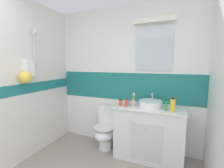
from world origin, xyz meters
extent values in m
cube|color=white|center=(0.00, 2.45, 0.42)|extent=(3.20, 0.10, 0.85)
cube|color=#1E7272|center=(0.00, 2.45, 1.10)|extent=(3.20, 0.10, 0.50)
cube|color=white|center=(0.00, 2.45, 1.93)|extent=(3.20, 0.10, 1.15)
cube|color=silver|center=(0.49, 2.39, 1.76)|extent=(0.59, 0.02, 0.71)
cube|color=white|center=(0.49, 2.35, 2.19)|extent=(0.65, 0.10, 0.08)
cube|color=silver|center=(-1.35, 1.20, 1.25)|extent=(0.10, 3.48, 2.50)
cube|color=#1E7272|center=(-1.30, 1.20, 1.13)|extent=(0.01, 3.48, 0.16)
cube|color=white|center=(-1.25, 1.47, 1.45)|extent=(0.10, 0.14, 0.26)
cylinder|color=silver|center=(-1.27, 1.61, 1.73)|extent=(0.02, 0.02, 0.57)
cylinder|color=silver|center=(-1.23, 1.61, 2.02)|extent=(0.10, 0.07, 0.11)
sphere|color=#F2CC4C|center=(-1.19, 1.36, 1.32)|extent=(0.18, 0.18, 0.18)
cube|color=silver|center=(0.49, 2.16, 0.41)|extent=(1.04, 0.49, 0.82)
cube|color=white|center=(0.49, 2.15, 0.83)|extent=(1.06, 0.51, 0.03)
cube|color=silver|center=(0.49, 1.91, 0.37)|extent=(0.47, 0.01, 0.57)
cylinder|color=silver|center=(0.49, 1.89, 0.57)|extent=(0.02, 0.02, 0.03)
cylinder|color=white|center=(0.50, 2.14, 0.90)|extent=(0.36, 0.36, 0.10)
cylinder|color=#AFB1BA|center=(0.50, 2.14, 0.94)|extent=(0.29, 0.29, 0.01)
cylinder|color=silver|center=(0.50, 2.35, 0.94)|extent=(0.03, 0.03, 0.18)
cylinder|color=silver|center=(0.50, 2.25, 1.03)|extent=(0.02, 0.16, 0.02)
cylinder|color=white|center=(-0.26, 2.12, 0.09)|extent=(0.24, 0.24, 0.18)
ellipsoid|color=white|center=(-0.26, 2.08, 0.29)|extent=(0.34, 0.42, 0.22)
cylinder|color=white|center=(-0.26, 2.08, 0.41)|extent=(0.37, 0.37, 0.02)
cube|color=white|center=(-0.26, 2.29, 0.57)|extent=(0.36, 0.17, 0.34)
cylinder|color=silver|center=(-0.26, 2.29, 0.75)|extent=(0.04, 0.04, 0.02)
cylinder|color=#B2ADA3|center=(0.25, 2.05, 0.90)|extent=(0.07, 0.07, 0.10)
cylinder|color=gold|center=(0.25, 2.06, 0.96)|extent=(0.01, 0.01, 0.17)
cube|color=white|center=(0.25, 2.06, 1.05)|extent=(0.01, 0.02, 0.03)
cylinder|color=gold|center=(0.26, 2.05, 0.96)|extent=(0.01, 0.01, 0.16)
cube|color=white|center=(0.26, 2.05, 1.04)|extent=(0.01, 0.02, 0.03)
cylinder|color=#3FB259|center=(0.26, 2.05, 0.97)|extent=(0.01, 0.01, 0.17)
cube|color=white|center=(0.26, 2.05, 1.05)|extent=(0.01, 0.02, 0.03)
cylinder|color=#D84C33|center=(0.15, 2.03, 0.90)|extent=(0.06, 0.06, 0.10)
cylinder|color=#262626|center=(0.15, 2.03, 0.97)|extent=(0.01, 0.01, 0.04)
cylinder|color=#262626|center=(0.15, 2.02, 0.99)|extent=(0.01, 0.02, 0.01)
cylinder|color=yellow|center=(0.82, 2.05, 0.94)|extent=(0.07, 0.07, 0.17)
cylinder|color=black|center=(0.82, 2.05, 1.03)|extent=(0.05, 0.05, 0.02)
cube|color=#D84C33|center=(0.05, 2.02, 0.90)|extent=(0.04, 0.03, 0.09)
cylinder|color=black|center=(0.05, 2.02, 0.95)|extent=(0.03, 0.03, 0.02)
cylinder|color=green|center=(0.73, 2.03, 0.92)|extent=(0.03, 0.03, 0.14)
cylinder|color=black|center=(0.73, 2.03, 1.00)|extent=(0.02, 0.02, 0.02)
camera|label=1|loc=(0.84, -0.23, 1.51)|focal=24.66mm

